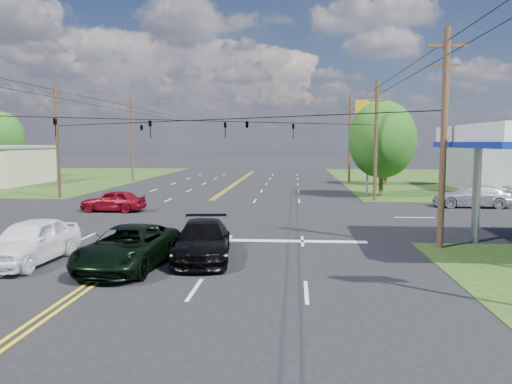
# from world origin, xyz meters

# --- Properties ---
(ground) EXTENTS (280.00, 280.00, 0.00)m
(ground) POSITION_xyz_m (0.00, 12.00, 0.00)
(ground) COLOR black
(ground) RESTS_ON ground
(stop_bar) EXTENTS (10.00, 0.50, 0.02)m
(stop_bar) POSITION_xyz_m (5.00, 4.00, 0.00)
(stop_bar) COLOR silver
(stop_bar) RESTS_ON ground
(pole_se) EXTENTS (1.60, 0.28, 9.50)m
(pole_se) POSITION_xyz_m (13.00, 3.00, 4.92)
(pole_se) COLOR #40291B
(pole_se) RESTS_ON ground
(pole_nw) EXTENTS (1.60, 0.28, 9.50)m
(pole_nw) POSITION_xyz_m (-13.00, 21.00, 4.92)
(pole_nw) COLOR #40291B
(pole_nw) RESTS_ON ground
(pole_ne) EXTENTS (1.60, 0.28, 9.50)m
(pole_ne) POSITION_xyz_m (13.00, 21.00, 4.92)
(pole_ne) COLOR #40291B
(pole_ne) RESTS_ON ground
(pole_left_far) EXTENTS (1.60, 0.28, 10.00)m
(pole_left_far) POSITION_xyz_m (-13.00, 40.00, 5.17)
(pole_left_far) COLOR #40291B
(pole_left_far) RESTS_ON ground
(pole_right_far) EXTENTS (1.60, 0.28, 10.00)m
(pole_right_far) POSITION_xyz_m (13.00, 40.00, 5.17)
(pole_right_far) COLOR #40291B
(pole_right_far) RESTS_ON ground
(span_wire_signals) EXTENTS (26.00, 18.00, 1.13)m
(span_wire_signals) POSITION_xyz_m (0.00, 12.00, 6.00)
(span_wire_signals) COLOR black
(span_wire_signals) RESTS_ON ground
(power_lines) EXTENTS (26.04, 100.00, 0.64)m
(power_lines) POSITION_xyz_m (0.00, 10.00, 8.60)
(power_lines) COLOR black
(power_lines) RESTS_ON ground
(tree_right_a) EXTENTS (5.70, 5.70, 8.18)m
(tree_right_a) POSITION_xyz_m (14.00, 24.00, 4.87)
(tree_right_a) COLOR #40291B
(tree_right_a) RESTS_ON ground
(tree_right_b) EXTENTS (4.94, 4.94, 7.09)m
(tree_right_b) POSITION_xyz_m (16.50, 36.00, 4.22)
(tree_right_b) COLOR #40291B
(tree_right_b) RESTS_ON ground
(tree_far_l) EXTENTS (6.08, 6.08, 8.72)m
(tree_far_l) POSITION_xyz_m (-32.00, 44.00, 5.19)
(tree_far_l) COLOR #40291B
(tree_far_l) RESTS_ON ground
(pickup_dkgreen) EXTENTS (3.02, 5.74, 1.54)m
(pickup_dkgreen) POSITION_xyz_m (0.50, -1.40, 0.77)
(pickup_dkgreen) COLOR black
(pickup_dkgreen) RESTS_ON ground
(suv_black) EXTENTS (2.71, 5.45, 1.52)m
(suv_black) POSITION_xyz_m (3.00, 0.09, 0.76)
(suv_black) COLOR black
(suv_black) RESTS_ON ground
(pickup_white) EXTENTS (2.31, 5.11, 1.70)m
(pickup_white) POSITION_xyz_m (-3.50, -0.97, 0.85)
(pickup_white) COLOR white
(pickup_white) RESTS_ON ground
(sedan_red) EXTENTS (4.32, 1.86, 1.45)m
(sedan_red) POSITION_xyz_m (-5.54, 13.32, 0.73)
(sedan_red) COLOR maroon
(sedan_red) RESTS_ON ground
(sedan_far) EXTENTS (5.52, 2.45, 1.58)m
(sedan_far) POSITION_xyz_m (19.33, 17.50, 0.79)
(sedan_far) COLOR silver
(sedan_far) RESTS_ON ground
(polesign_ne) EXTENTS (2.21, 1.13, 8.36)m
(polesign_ne) POSITION_xyz_m (13.00, 25.29, 6.56)
(polesign_ne) COLOR #A5A5AA
(polesign_ne) RESTS_ON ground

